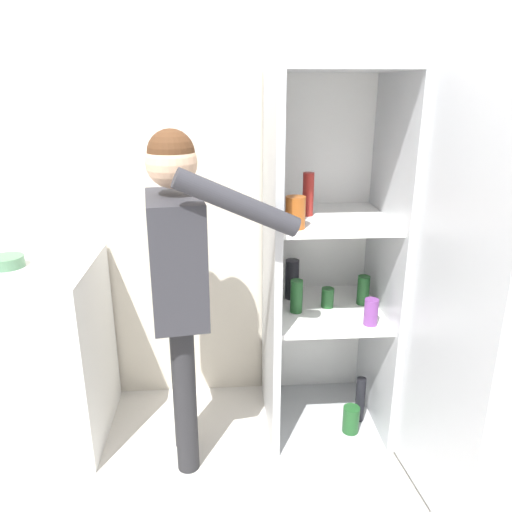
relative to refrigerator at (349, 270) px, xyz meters
name	(u,v)px	position (x,y,z in m)	size (l,w,h in m)	color
ground_plane	(302,511)	(-0.28, -0.52, -0.91)	(12.00, 12.00, 0.00)	beige
wall_back	(281,177)	(-0.28, 0.46, 0.37)	(7.00, 0.06, 2.55)	beige
refrigerator	(349,270)	(0.00, 0.00, 0.00)	(0.70, 1.23, 1.83)	#B7BABC
person	(179,265)	(-0.79, -0.14, 0.10)	(0.65, 0.53, 1.58)	#262628
counter	(37,353)	(-1.53, 0.08, -0.44)	(0.63, 0.65, 0.94)	white
bowl	(7,262)	(-1.59, 0.07, 0.06)	(0.15, 0.15, 0.05)	#517F5B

